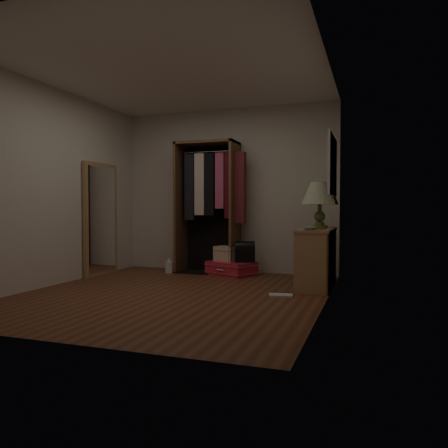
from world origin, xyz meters
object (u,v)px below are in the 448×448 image
(black_bag, at_px, (245,251))
(white_jug, at_px, (169,267))
(pink_suitcase, at_px, (231,268))
(console_bookshelf, at_px, (317,256))
(floor_mirror, at_px, (101,219))
(open_wardrobe, at_px, (211,196))
(train_case, at_px, (226,253))
(table_lamp, at_px, (320,195))

(black_bag, relative_size, white_jug, 1.50)
(pink_suitcase, bearing_deg, console_bookshelf, 0.75)
(floor_mirror, height_order, black_bag, floor_mirror)
(black_bag, bearing_deg, pink_suitcase, 159.17)
(black_bag, bearing_deg, open_wardrobe, 144.26)
(train_case, bearing_deg, pink_suitcase, -3.18)
(floor_mirror, bearing_deg, pink_suitcase, 17.54)
(open_wardrobe, xyz_separation_m, black_bag, (0.60, -0.17, -0.85))
(floor_mirror, height_order, table_lamp, floor_mirror)
(black_bag, xyz_separation_m, table_lamp, (1.13, -0.29, 0.83))
(table_lamp, bearing_deg, pink_suitcase, 167.75)
(console_bookshelf, relative_size, black_bag, 3.34)
(black_bag, distance_m, white_jug, 1.25)
(open_wardrobe, distance_m, white_jug, 1.30)
(white_jug, bearing_deg, train_case, 8.38)
(console_bookshelf, xyz_separation_m, white_jug, (-2.34, 0.48, -0.31))
(black_bag, height_order, white_jug, black_bag)
(console_bookshelf, bearing_deg, open_wardrobe, 156.84)
(console_bookshelf, height_order, white_jug, console_bookshelf)
(pink_suitcase, bearing_deg, table_lamp, 11.64)
(open_wardrobe, relative_size, table_lamp, 3.34)
(console_bookshelf, bearing_deg, train_case, 156.99)
(white_jug, bearing_deg, black_bag, 4.19)
(table_lamp, bearing_deg, floor_mirror, -174.58)
(pink_suitcase, height_order, black_bag, black_bag)
(train_case, bearing_deg, console_bookshelf, -4.94)
(table_lamp, relative_size, white_jug, 2.75)
(open_wardrobe, height_order, train_case, open_wardrobe)
(console_bookshelf, height_order, table_lamp, table_lamp)
(pink_suitcase, relative_size, black_bag, 2.46)
(train_case, bearing_deg, open_wardrobe, 174.13)
(open_wardrobe, bearing_deg, pink_suitcase, -23.23)
(table_lamp, bearing_deg, black_bag, 165.69)
(black_bag, bearing_deg, train_case, 152.20)
(console_bookshelf, height_order, open_wardrobe, open_wardrobe)
(console_bookshelf, xyz_separation_m, train_case, (-1.45, 0.61, -0.08))
(pink_suitcase, distance_m, black_bag, 0.34)
(console_bookshelf, relative_size, train_case, 2.90)
(console_bookshelf, bearing_deg, pink_suitcase, 156.86)
(floor_mirror, xyz_separation_m, train_case, (1.80, 0.64, -0.53))
(black_bag, distance_m, table_lamp, 1.43)
(console_bookshelf, distance_m, open_wardrobe, 2.05)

